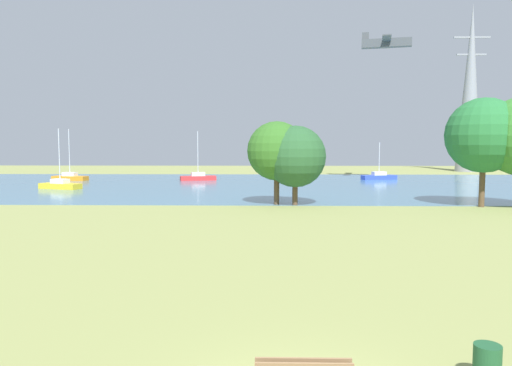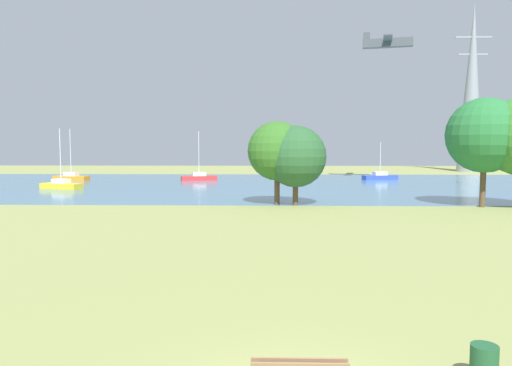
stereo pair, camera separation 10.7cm
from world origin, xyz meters
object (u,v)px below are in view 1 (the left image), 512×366
tree_west_near (277,151)px  tree_mid_shore (484,135)px  sailboat_orange (70,177)px  tree_east_near (295,157)px  sailboat_red (198,177)px  sailboat_blue (379,176)px  litter_bin (487,364)px  light_aircraft (386,43)px  sailboat_yellow (60,185)px  electricity_pylon (470,88)px

tree_west_near → tree_mid_shore: tree_mid_shore is taller
sailboat_orange → tree_east_near: bearing=-41.7°
tree_west_near → sailboat_orange: bearing=137.2°
sailboat_red → tree_west_near: (10.17, -26.01, 3.92)m
sailboat_blue → tree_west_near: size_ratio=0.76×
litter_bin → sailboat_blue: sailboat_blue is taller
sailboat_red → sailboat_orange: (-17.40, -0.48, 0.00)m
sailboat_red → tree_east_near: size_ratio=1.03×
sailboat_red → tree_west_near: tree_west_near is taller
tree_east_near → light_aircraft: 32.93m
sailboat_yellow → sailboat_blue: 41.23m
sailboat_yellow → tree_west_near: size_ratio=0.97×
tree_mid_shore → light_aircraft: 29.97m
sailboat_blue → light_aircraft: bearing=-87.5°
tree_east_near → sailboat_blue: bearing=65.0°
tree_east_near → light_aircraft: size_ratio=0.76×
light_aircraft → sailboat_yellow: bearing=-161.6°
litter_bin → tree_mid_shore: size_ratio=0.09×
sailboat_red → litter_bin: bearing=-75.9°
sailboat_blue → tree_east_near: (-13.33, -28.56, 3.50)m
litter_bin → sailboat_orange: size_ratio=0.11×
sailboat_yellow → tree_mid_shore: (39.76, -14.35, 5.16)m
sailboat_orange → light_aircraft: size_ratio=0.83×
electricity_pylon → litter_bin: bearing=-112.0°
litter_bin → sailboat_yellow: size_ratio=0.12×
tree_east_near → electricity_pylon: 60.88m
sailboat_blue → tree_east_near: 31.71m
sailboat_red → light_aircraft: 30.77m
sailboat_orange → tree_east_near: (29.06, -25.93, 3.48)m
sailboat_red → tree_mid_shore: size_ratio=0.78×
sailboat_red → tree_east_near: (11.65, -26.41, 3.48)m
sailboat_yellow → sailboat_red: bearing=43.5°
tree_west_near → light_aircraft: 33.06m
litter_bin → electricity_pylon: 85.83m
sailboat_blue → sailboat_orange: bearing=-176.4°
sailboat_yellow → sailboat_blue: size_ratio=1.28×
sailboat_blue → tree_west_near: 32.06m
sailboat_orange → tree_west_near: size_ratio=1.02×
tree_east_near → tree_mid_shore: (14.66, -0.71, 1.68)m
litter_bin → sailboat_red: bearing=104.1°
tree_mid_shore → light_aircraft: (-1.23, 27.13, 12.66)m
sailboat_orange → tree_west_near: 37.78m
sailboat_orange → light_aircraft: bearing=0.7°
sailboat_blue → tree_mid_shore: bearing=-87.4°
litter_bin → sailboat_blue: size_ratio=0.15×
tree_west_near → tree_mid_shore: 16.22m
sailboat_yellow → sailboat_blue: bearing=21.2°
sailboat_blue → electricity_pylon: size_ratio=0.17×
sailboat_orange → electricity_pylon: 68.81m
electricity_pylon → sailboat_red: bearing=-153.4°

